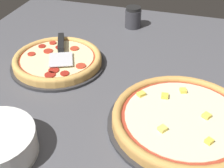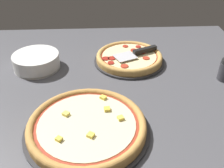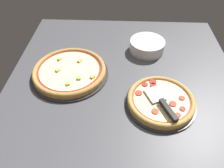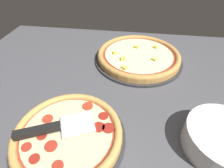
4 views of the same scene
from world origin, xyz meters
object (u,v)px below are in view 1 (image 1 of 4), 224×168
serving_spatula (61,46)px  parmesan_shaker (132,17)px  pizza_back (183,118)px  pizza_front (57,59)px

serving_spatula → parmesan_shaker: size_ratio=2.39×
pizza_back → serving_spatula: serving_spatula is taller
pizza_back → parmesan_shaker: parmesan_shaker is taller
pizza_front → serving_spatula: size_ratio=1.42×
serving_spatula → parmesan_shaker: bearing=152.5°
pizza_front → serving_spatula: serving_spatula is taller
pizza_front → serving_spatula: bearing=-171.1°
pizza_front → parmesan_shaker: 44.18cm
pizza_back → serving_spatula: size_ratio=1.77×
pizza_front → serving_spatula: (-5.26, -0.82, 2.37)cm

